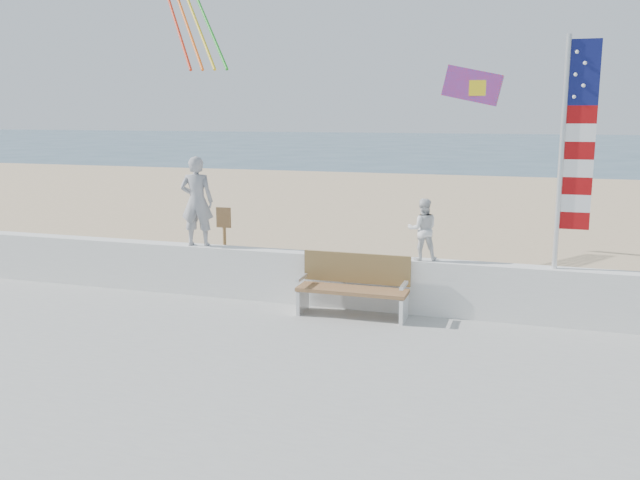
{
  "coord_description": "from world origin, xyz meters",
  "views": [
    {
      "loc": [
        3.54,
        -8.83,
        3.45
      ],
      "look_at": [
        0.2,
        1.8,
        1.35
      ],
      "focal_mm": 38.0,
      "sensor_mm": 36.0,
      "label": 1
    }
  ],
  "objects_px": {
    "child": "(423,229)",
    "flag": "(571,144)",
    "bench": "(354,285)",
    "adult": "(197,201)"
  },
  "relations": [
    {
      "from": "bench",
      "to": "flag",
      "type": "distance_m",
      "value": 3.98
    },
    {
      "from": "child",
      "to": "flag",
      "type": "relative_size",
      "value": 0.29
    },
    {
      "from": "bench",
      "to": "flag",
      "type": "xyz_separation_m",
      "value": [
        3.21,
        0.45,
        2.3
      ]
    },
    {
      "from": "child",
      "to": "bench",
      "type": "bearing_deg",
      "value": 8.82
    },
    {
      "from": "child",
      "to": "flag",
      "type": "height_order",
      "value": "flag"
    },
    {
      "from": "adult",
      "to": "bench",
      "type": "distance_m",
      "value": 3.3
    },
    {
      "from": "child",
      "to": "adult",
      "type": "bearing_deg",
      "value": -14.95
    },
    {
      "from": "bench",
      "to": "flag",
      "type": "bearing_deg",
      "value": 8.05
    },
    {
      "from": "adult",
      "to": "flag",
      "type": "distance_m",
      "value": 6.35
    },
    {
      "from": "adult",
      "to": "bench",
      "type": "height_order",
      "value": "adult"
    }
  ]
}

